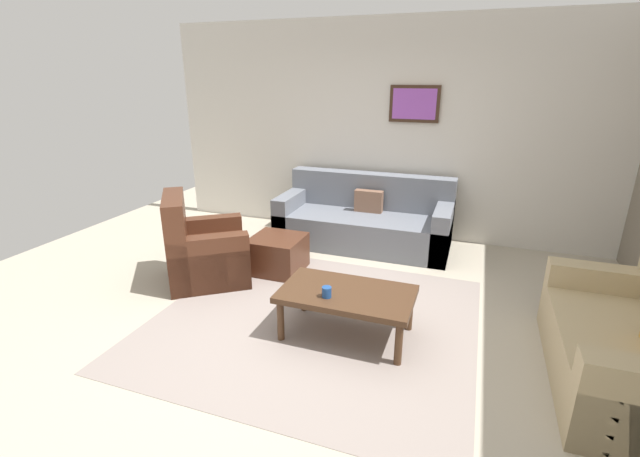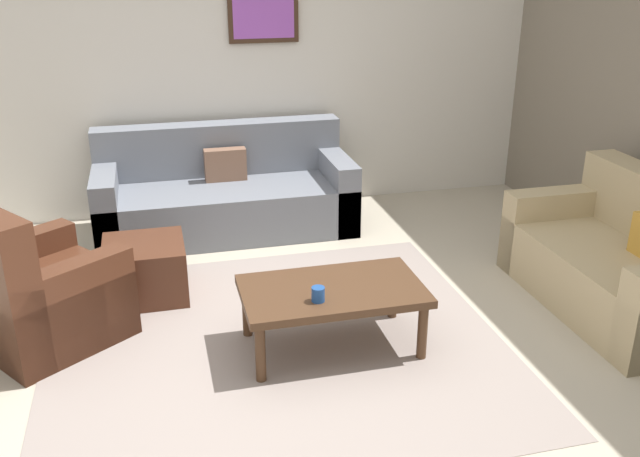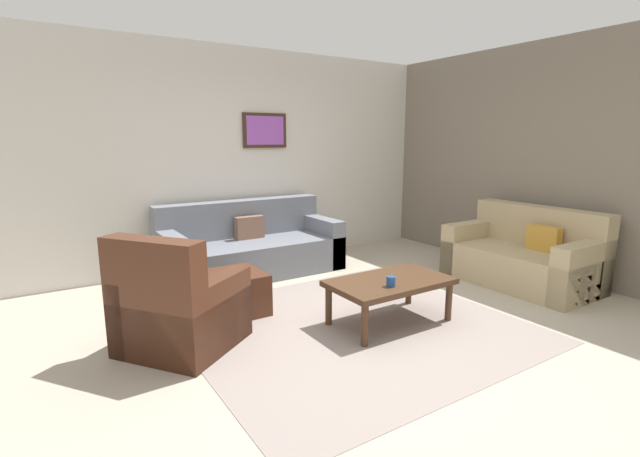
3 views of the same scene
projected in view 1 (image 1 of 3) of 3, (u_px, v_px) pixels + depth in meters
The scene contains 9 objects.
ground_plane at pixel (314, 321), 3.96m from camera, with size 8.00×8.00×0.00m, color #B2A893.
rear_partition at pixel (382, 131), 5.80m from camera, with size 6.00×0.12×2.80m, color silver.
area_rug at pixel (314, 320), 3.96m from camera, with size 2.81×2.63×0.01m, color gray.
couch_main at pixel (365, 221), 5.73m from camera, with size 2.18×0.94×0.88m.
armchair_leather at pixel (201, 253), 4.67m from camera, with size 1.12×1.12×0.95m.
ottoman at pixel (278, 254), 4.92m from camera, with size 0.56×0.56×0.40m, color #4C2819.
coffee_table at pixel (347, 297), 3.64m from camera, with size 1.10×0.64×0.41m.
cup at pixel (327, 292), 3.51m from camera, with size 0.08×0.08×0.09m, color #1E478C.
framed_artwork at pixel (414, 104), 5.48m from camera, with size 0.62×0.04×0.45m.
Camera 1 is at (1.23, -3.24, 2.10)m, focal length 24.58 mm.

